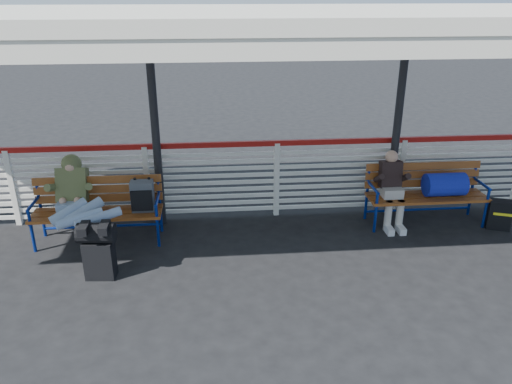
{
  "coord_description": "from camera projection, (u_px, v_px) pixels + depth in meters",
  "views": [
    {
      "loc": [
        -0.98,
        -5.35,
        3.42
      ],
      "look_at": [
        -0.41,
        1.0,
        0.78
      ],
      "focal_mm": 35.0,
      "sensor_mm": 36.0,
      "label": 1
    }
  ],
  "objects": [
    {
      "name": "bench_left",
      "position": [
        110.0,
        202.0,
        7.05
      ],
      "size": [
        1.8,
        0.56,
        0.92
      ],
      "color": "#8F551B",
      "rests_on": "ground"
    },
    {
      "name": "luggage_stack",
      "position": [
        98.0,
        248.0,
        6.17
      ],
      "size": [
        0.47,
        0.29,
        0.75
      ],
      "rotation": [
        0.0,
        0.0,
        -0.09
      ],
      "color": "black",
      "rests_on": "ground"
    },
    {
      "name": "canopy",
      "position": [
        291.0,
        20.0,
        5.94
      ],
      "size": [
        12.6,
        3.6,
        3.16
      ],
      "color": "silver",
      "rests_on": "ground"
    },
    {
      "name": "bench_right",
      "position": [
        435.0,
        186.0,
        7.56
      ],
      "size": [
        1.8,
        0.56,
        0.92
      ],
      "color": "#8F551B",
      "rests_on": "ground"
    },
    {
      "name": "traveler_man",
      "position": [
        80.0,
        207.0,
        6.67
      ],
      "size": [
        0.94,
        1.64,
        0.77
      ],
      "color": "#96A8CA",
      "rests_on": "ground"
    },
    {
      "name": "companion_person",
      "position": [
        392.0,
        188.0,
        7.5
      ],
      "size": [
        0.32,
        0.66,
        1.15
      ],
      "color": "#B8B1A6",
      "rests_on": "ground"
    },
    {
      "name": "suitcase_side",
      "position": [
        499.0,
        215.0,
        7.5
      ],
      "size": [
        0.37,
        0.3,
        0.46
      ],
      "rotation": [
        0.0,
        0.0,
        -0.35
      ],
      "color": "black",
      "rests_on": "ground"
    },
    {
      "name": "ground",
      "position": [
        295.0,
        278.0,
        6.31
      ],
      "size": [
        60.0,
        60.0,
        0.0
      ],
      "primitive_type": "plane",
      "color": "black",
      "rests_on": "ground"
    },
    {
      "name": "fence",
      "position": [
        277.0,
        176.0,
        7.8
      ],
      "size": [
        12.08,
        0.08,
        1.24
      ],
      "color": "silver",
      "rests_on": "ground"
    }
  ]
}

